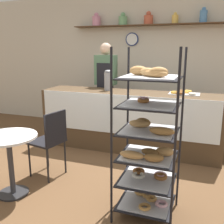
# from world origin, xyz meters

# --- Properties ---
(ground_plane) EXTENTS (14.00, 14.00, 0.00)m
(ground_plane) POSITION_xyz_m (0.00, 0.00, 0.00)
(ground_plane) COLOR brown
(back_wall) EXTENTS (10.00, 0.30, 2.70)m
(back_wall) POSITION_xyz_m (-0.00, 2.53, 1.37)
(back_wall) COLOR beige
(back_wall) RESTS_ON ground_plane
(display_counter) EXTENTS (2.90, 0.63, 0.96)m
(display_counter) POSITION_xyz_m (0.00, 1.27, 0.48)
(display_counter) COLOR #4C3823
(display_counter) RESTS_ON ground_plane
(pastry_rack) EXTENTS (0.58, 0.53, 1.65)m
(pastry_rack) POSITION_xyz_m (0.68, -0.41, 0.79)
(pastry_rack) COLOR black
(pastry_rack) RESTS_ON ground_plane
(person_worker) EXTENTS (0.37, 0.23, 1.74)m
(person_worker) POSITION_xyz_m (-0.59, 1.74, 0.96)
(person_worker) COLOR #282833
(person_worker) RESTS_ON ground_plane
(cafe_table) EXTENTS (0.63, 0.63, 0.71)m
(cafe_table) POSITION_xyz_m (-0.85, -0.57, 0.53)
(cafe_table) COLOR #262628
(cafe_table) RESTS_ON ground_plane
(cafe_chair) EXTENTS (0.45, 0.45, 0.88)m
(cafe_chair) POSITION_xyz_m (-0.66, -0.03, 0.54)
(cafe_chair) COLOR black
(cafe_chair) RESTS_ON ground_plane
(coffee_carafe) EXTENTS (0.13, 0.13, 0.34)m
(coffee_carafe) POSITION_xyz_m (-0.39, 1.32, 1.12)
(coffee_carafe) COLOR gray
(coffee_carafe) RESTS_ON display_counter
(donut_tray_counter) EXTENTS (0.46, 0.31, 0.05)m
(donut_tray_counter) POSITION_xyz_m (0.84, 1.36, 0.98)
(donut_tray_counter) COLOR silver
(donut_tray_counter) RESTS_ON display_counter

